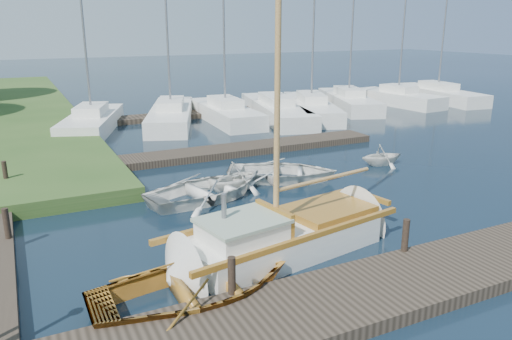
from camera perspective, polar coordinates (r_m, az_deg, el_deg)
name	(u,v)px	position (r m, az deg, el deg)	size (l,w,h in m)	color
ground	(256,207)	(15.74, 0.00, -4.20)	(160.00, 160.00, 0.00)	black
near_dock	(382,289)	(11.11, 14.17, -13.08)	(18.00, 2.20, 0.30)	black
far_dock	(232,150)	(22.15, -2.79, 2.25)	(14.00, 1.60, 0.30)	black
pontoon	(284,107)	(34.00, 3.24, 7.16)	(30.00, 1.60, 0.30)	black
mooring_post_1	(232,276)	(10.16, -2.79, -11.96)	(0.16, 0.16, 0.80)	black
mooring_post_2	(405,235)	(12.45, 16.72, -7.15)	(0.16, 0.16, 0.80)	black
mooring_post_4	(7,223)	(14.09, -26.61, -5.48)	(0.16, 0.16, 0.80)	black
mooring_post_5	(5,173)	(18.86, -26.74, -0.27)	(0.16, 0.16, 0.80)	black
sailboat	(287,238)	(12.67, 3.57, -7.80)	(7.38, 3.17, 9.83)	silver
dinghy	(196,282)	(10.51, -6.91, -12.62)	(3.06, 4.29, 0.89)	#8F5E19
tender_a	(207,186)	(16.37, -5.60, -1.88)	(2.95, 4.13, 0.85)	silver
tender_b	(237,174)	(17.10, -2.24, -0.52)	(1.87, 2.16, 1.14)	silver
tender_c	(282,169)	(18.29, 3.02, 0.08)	(2.84, 3.98, 0.82)	silver
tender_d	(382,153)	(20.92, 14.22, 1.85)	(1.57, 1.81, 0.96)	silver
marina_boat_0	(92,120)	(28.35, -18.23, 5.42)	(4.64, 7.71, 11.01)	silver
marina_boat_1	(171,114)	(29.47, -9.68, 6.36)	(5.29, 9.35, 10.19)	silver
marina_boat_2	(225,112)	(29.77, -3.53, 6.68)	(2.74, 8.07, 10.70)	silver
marina_boat_3	(276,109)	(30.84, 2.29, 7.03)	(4.38, 10.28, 11.78)	silver
marina_boat_4	(311,106)	(31.88, 6.32, 7.24)	(5.42, 9.38, 11.09)	silver
marina_boat_5	(349,100)	(34.99, 10.53, 7.88)	(4.93, 8.72, 11.85)	silver
marina_boat_6	(398,97)	(37.33, 15.93, 8.05)	(2.86, 7.15, 11.20)	silver
marina_boat_7	(438,93)	(40.26, 20.04, 8.26)	(3.20, 8.89, 12.62)	silver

